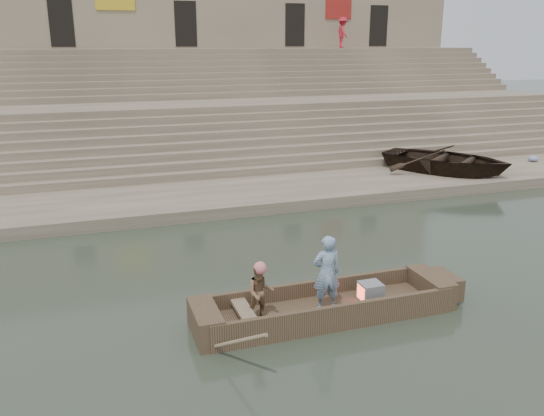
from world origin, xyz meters
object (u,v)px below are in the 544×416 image
standing_man (327,273)px  rowing_man (260,292)px  television (370,292)px  beached_rowboat (446,160)px  main_rowboat (325,312)px  pedestrian (343,32)px

standing_man → rowing_man: (-1.41, 0.03, -0.23)m
television → beached_rowboat: bearing=47.7°
standing_man → beached_rowboat: (9.52, 9.36, -0.10)m
main_rowboat → television: size_ratio=10.87×
rowing_man → main_rowboat: bearing=7.8°
rowing_man → standing_man: bearing=4.7°
pedestrian → rowing_man: bearing=158.6°
main_rowboat → beached_rowboat: beached_rowboat is taller
pedestrian → standing_man: bearing=161.3°
rowing_man → beached_rowboat: bearing=46.5°
television → pedestrian: pedestrian is taller
beached_rowboat → pedestrian: size_ratio=2.71×
television → beached_rowboat: beached_rowboat is taller
standing_man → rowing_man: standing_man is taller
rowing_man → beached_rowboat: (10.93, 9.32, 0.13)m
television → pedestrian: 26.77m
rowing_man → pedestrian: pedestrian is taller
rowing_man → beached_rowboat: size_ratio=0.23×
television → pedestrian: (10.59, 23.91, 5.72)m
main_rowboat → standing_man: bearing=-112.5°
television → beached_rowboat: size_ratio=0.09×
main_rowboat → rowing_man: 1.60m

